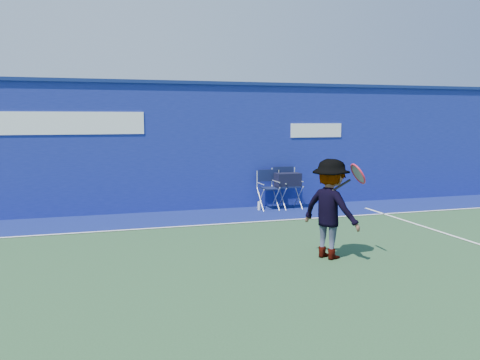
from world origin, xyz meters
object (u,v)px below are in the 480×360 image
object	(u,v)px
directors_chair_right	(287,191)
water_bottle	(259,206)
directors_chair_left	(271,197)
tennis_player	(331,209)

from	to	relation	value
directors_chair_right	water_bottle	distance (m)	0.81
directors_chair_right	water_bottle	bearing A→B (deg)	-175.90
directors_chair_left	tennis_player	distance (m)	4.42
directors_chair_right	water_bottle	xyz separation A→B (m)	(-0.74, -0.05, -0.32)
directors_chair_left	directors_chair_right	world-z (taller)	directors_chair_right
directors_chair_left	directors_chair_right	bearing A→B (deg)	-1.05
directors_chair_right	tennis_player	distance (m)	4.48
water_bottle	tennis_player	size ratio (longest dim) A/B	0.14
directors_chair_right	water_bottle	world-z (taller)	directors_chair_right
directors_chair_left	directors_chair_right	distance (m)	0.43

